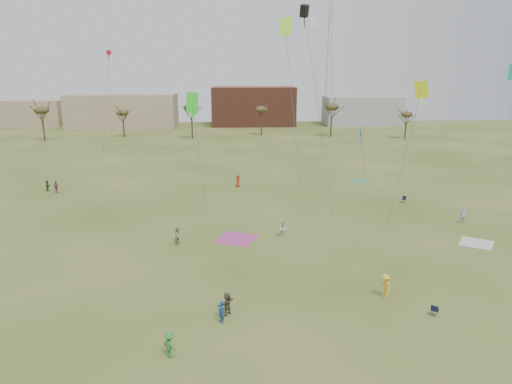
{
  "coord_description": "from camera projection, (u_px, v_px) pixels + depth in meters",
  "views": [
    {
      "loc": [
        -2.33,
        -30.19,
        16.44
      ],
      "look_at": [
        0.0,
        12.0,
        5.5
      ],
      "focal_mm": 32.51,
      "sensor_mm": 36.0,
      "label": 1
    }
  ],
  "objects": [
    {
      "name": "building_grey",
      "position": [
        362.0,
        111.0,
        148.5
      ],
      "size": [
        24.0,
        12.0,
        9.0
      ],
      "primitive_type": "cube",
      "color": "gray",
      "rests_on": "ground"
    },
    {
      "name": "flyer_mid_c",
      "position": [
        463.0,
        215.0,
        51.96
      ],
      "size": [
        0.77,
        0.62,
        1.82
      ],
      "primitive_type": "imported",
      "rotation": [
        0.0,
        0.0,
        2.82
      ],
      "color": "#7FA6D5",
      "rests_on": "ground"
    },
    {
      "name": "spectator_fore_b",
      "position": [
        178.0,
        236.0,
        45.4
      ],
      "size": [
        1.0,
        1.09,
        1.79
      ],
      "primitive_type": "imported",
      "rotation": [
        0.0,
        0.0,
        1.1
      ],
      "color": "#96945F",
      "rests_on": "ground"
    },
    {
      "name": "spectator_mid_e",
      "position": [
        283.0,
        229.0,
        47.62
      ],
      "size": [
        0.99,
        0.87,
        1.71
      ],
      "primitive_type": "imported",
      "rotation": [
        0.0,
        0.0,
        5.98
      ],
      "color": "silver",
      "rests_on": "ground"
    },
    {
      "name": "flyer_far_a",
      "position": [
        47.0,
        186.0,
        66.04
      ],
      "size": [
        1.27,
        1.41,
        1.56
      ],
      "primitive_type": "imported",
      "rotation": [
        0.0,
        0.0,
        2.25
      ],
      "color": "#246C2D",
      "rests_on": "ground"
    },
    {
      "name": "building_tan",
      "position": [
        123.0,
        111.0,
        141.46
      ],
      "size": [
        32.0,
        14.0,
        10.0
      ],
      "primitive_type": "cube",
      "color": "#937F60",
      "rests_on": "ground"
    },
    {
      "name": "flyer_mid_b",
      "position": [
        385.0,
        286.0,
        34.7
      ],
      "size": [
        0.97,
        1.33,
        1.85
      ],
      "primitive_type": "imported",
      "rotation": [
        0.0,
        0.0,
        4.97
      ],
      "color": "gold",
      "rests_on": "ground"
    },
    {
      "name": "blanket_plum",
      "position": [
        237.0,
        239.0,
        47.2
      ],
      "size": [
        4.8,
        4.8,
        0.03
      ],
      "primitive_type": "cube",
      "rotation": [
        0.0,
        0.0,
        2.72
      ],
      "color": "#B53786",
      "rests_on": "ground"
    },
    {
      "name": "flyer_near_right",
      "position": [
        222.0,
        312.0,
        31.17
      ],
      "size": [
        0.64,
        0.7,
        1.6
      ],
      "primitive_type": "imported",
      "rotation": [
        0.0,
        0.0,
        5.29
      ],
      "color": "navy",
      "rests_on": "ground"
    },
    {
      "name": "blanket_cream",
      "position": [
        476.0,
        243.0,
        45.92
      ],
      "size": [
        4.15,
        4.15,
        0.03
      ],
      "primitive_type": "cube",
      "rotation": [
        0.0,
        0.0,
        2.55
      ],
      "color": "beige",
      "rests_on": "ground"
    },
    {
      "name": "building_brick",
      "position": [
        253.0,
        106.0,
        148.18
      ],
      "size": [
        26.0,
        16.0,
        12.0
      ],
      "primitive_type": "cube",
      "color": "brown",
      "rests_on": "ground"
    },
    {
      "name": "camp_chair_right",
      "position": [
        404.0,
        201.0,
        60.15
      ],
      "size": [
        0.73,
        0.74,
        0.87
      ],
      "rotation": [
        0.0,
        0.0,
        5.6
      ],
      "color": "#121333",
      "rests_on": "ground"
    },
    {
      "name": "flyer_near_center",
      "position": [
        170.0,
        345.0,
        27.4
      ],
      "size": [
        1.15,
        1.13,
        1.59
      ],
      "primitive_type": "imported",
      "rotation": [
        0.0,
        0.0,
        2.39
      ],
      "color": "#297C2E",
      "rests_on": "ground"
    },
    {
      "name": "kites_aloft",
      "position": [
        306.0,
        44.0,
        57.36
      ],
      "size": [
        78.09,
        75.71,
        24.88
      ],
      "color": "#E01A42",
      "rests_on": "ground"
    },
    {
      "name": "flyer_far_b",
      "position": [
        238.0,
        181.0,
        68.47
      ],
      "size": [
        0.94,
        1.04,
        1.79
      ],
      "primitive_type": "imported",
      "rotation": [
        0.0,
        0.0,
        1.03
      ],
      "color": "maroon",
      "rests_on": "ground"
    },
    {
      "name": "ground",
      "position": [
        265.0,
        307.0,
        33.43
      ],
      "size": [
        260.0,
        260.0,
        0.0
      ],
      "primitive_type": "plane",
      "color": "#3B5119",
      "rests_on": "ground"
    },
    {
      "name": "radio_tower",
      "position": [
        329.0,
        63.0,
        151.04
      ],
      "size": [
        1.51,
        1.72,
        41.0
      ],
      "color": "#9EA3A8",
      "rests_on": "ground"
    },
    {
      "name": "spectator_fore_c",
      "position": [
        227.0,
        304.0,
        32.2
      ],
      "size": [
        1.4,
        1.5,
        1.68
      ],
      "primitive_type": "imported",
      "rotation": [
        0.0,
        0.0,
        3.99
      ],
      "color": "brown",
      "rests_on": "ground"
    },
    {
      "name": "building_tan_west",
      "position": [
        33.0,
        113.0,
        146.88
      ],
      "size": [
        20.0,
        12.0,
        8.0
      ],
      "primitive_type": "cube",
      "color": "#937F60",
      "rests_on": "ground"
    },
    {
      "name": "tree_line",
      "position": [
        228.0,
        114.0,
        107.98
      ],
      "size": [
        117.44,
        49.32,
        8.91
      ],
      "color": "#3A2B1E",
      "rests_on": "ground"
    },
    {
      "name": "spectator_mid_d",
      "position": [
        56.0,
        187.0,
        64.95
      ],
      "size": [
        0.72,
        1.09,
        1.73
      ],
      "primitive_type": "imported",
      "rotation": [
        0.0,
        0.0,
        1.24
      ],
      "color": "#A14374",
      "rests_on": "ground"
    },
    {
      "name": "blanket_olive",
      "position": [
        361.0,
        181.0,
        72.37
      ],
      "size": [
        3.06,
        3.06,
        0.03
      ],
      "primitive_type": "cube",
      "rotation": [
        0.0,
        0.0,
        2.93
      ],
      "color": "#338D5D",
      "rests_on": "ground"
    },
    {
      "name": "camp_chair_center",
      "position": [
        435.0,
        312.0,
        32.22
      ],
      "size": [
        0.72,
        0.73,
        0.87
      ],
      "rotation": [
        0.0,
        0.0,
        2.51
      ],
      "color": "#151C39",
      "rests_on": "ground"
    }
  ]
}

